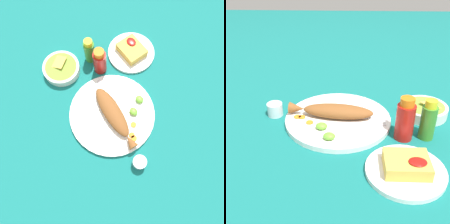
{
  "view_description": "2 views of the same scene",
  "coord_description": "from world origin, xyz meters",
  "views": [
    {
      "loc": [
        -0.22,
        0.17,
        0.91
      ],
      "look_at": [
        0.0,
        0.0,
        0.04
      ],
      "focal_mm": 35.0,
      "sensor_mm": 36.0,
      "label": 1
    },
    {
      "loc": [
        0.03,
        -0.83,
        0.53
      ],
      "look_at": [
        0.0,
        0.0,
        0.04
      ],
      "focal_mm": 45.0,
      "sensor_mm": 36.0,
      "label": 2
    }
  ],
  "objects": [
    {
      "name": "carrot_slice_far",
      "position": [
        -0.09,
        -0.04,
        0.02
      ],
      "size": [
        0.02,
        0.02,
        0.0
      ],
      "primitive_type": "cylinder",
      "color": "orange",
      "rests_on": "main_plate"
    },
    {
      "name": "ground_plane",
      "position": [
        0.0,
        0.0,
        0.0
      ],
      "size": [
        4.0,
        4.0,
        0.0
      ],
      "primitive_type": "plane",
      "color": "#146B66"
    },
    {
      "name": "fried_fish",
      "position": [
        -0.01,
        0.0,
        0.04
      ],
      "size": [
        0.3,
        0.1,
        0.05
      ],
      "rotation": [
        0.0,
        0.0,
        -0.1
      ],
      "color": "brown",
      "rests_on": "main_plate"
    },
    {
      "name": "fork_far",
      "position": [
        0.08,
        -0.05,
        0.02
      ],
      "size": [
        0.19,
        0.02,
        0.0
      ],
      "rotation": [
        0.0,
        0.0,
        6.34
      ],
      "color": "silver",
      "rests_on": "main_plate"
    },
    {
      "name": "carrot_slice_near",
      "position": [
        -0.14,
        -0.01,
        0.02
      ],
      "size": [
        0.02,
        0.02,
        0.0
      ],
      "primitive_type": "cylinder",
      "color": "orange",
      "rests_on": "main_plate"
    },
    {
      "name": "hot_sauce_bottle_green",
      "position": [
        0.28,
        -0.09,
        0.06
      ],
      "size": [
        0.05,
        0.05,
        0.14
      ],
      "color": "#3D8428",
      "rests_on": "ground_plane"
    },
    {
      "name": "side_plate_fries",
      "position": [
        0.19,
        -0.26,
        0.01
      ],
      "size": [
        0.22,
        0.22,
        0.01
      ],
      "primitive_type": "cylinder",
      "color": "white",
      "rests_on": "ground_plane"
    },
    {
      "name": "carrot_slice_mid",
      "position": [
        -0.13,
        -0.01,
        0.02
      ],
      "size": [
        0.02,
        0.02,
        0.0
      ],
      "primitive_type": "cylinder",
      "color": "orange",
      "rests_on": "main_plate"
    },
    {
      "name": "lime_wedge_side",
      "position": [
        -0.02,
        -0.13,
        0.03
      ],
      "size": [
        0.04,
        0.03,
        0.02
      ],
      "primitive_type": "ellipsoid",
      "color": "#6BB233",
      "rests_on": "main_plate"
    },
    {
      "name": "fork_near",
      "position": [
        0.09,
        -0.0,
        0.02
      ],
      "size": [
        0.19,
        0.04,
        0.0
      ],
      "rotation": [
        0.0,
        0.0,
        6.15
      ],
      "color": "silver",
      "rests_on": "main_plate"
    },
    {
      "name": "hot_sauce_bottle_red",
      "position": [
        0.21,
        -0.09,
        0.07
      ],
      "size": [
        0.06,
        0.06,
        0.14
      ],
      "color": "#B21914",
      "rests_on": "ground_plane"
    },
    {
      "name": "salt_cup",
      "position": [
        -0.23,
        0.03,
        0.02
      ],
      "size": [
        0.06,
        0.06,
        0.05
      ],
      "color": "silver",
      "rests_on": "ground_plane"
    },
    {
      "name": "fries_pile",
      "position": [
        0.19,
        -0.26,
        0.03
      ],
      "size": [
        0.12,
        0.1,
        0.04
      ],
      "color": "gold",
      "rests_on": "side_plate_fries"
    },
    {
      "name": "guacamole_bowl",
      "position": [
        0.31,
        0.06,
        0.02
      ],
      "size": [
        0.17,
        0.17,
        0.05
      ],
      "color": "white",
      "rests_on": "ground_plane"
    },
    {
      "name": "main_plate",
      "position": [
        0.0,
        0.0,
        0.01
      ],
      "size": [
        0.37,
        0.37,
        0.02
      ],
      "primitive_type": "cylinder",
      "color": "white",
      "rests_on": "ground_plane"
    },
    {
      "name": "lime_wedge_main",
      "position": [
        -0.05,
        -0.08,
        0.03
      ],
      "size": [
        0.04,
        0.03,
        0.02
      ],
      "primitive_type": "ellipsoid",
      "color": "#6BB233",
      "rests_on": "main_plate"
    }
  ]
}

